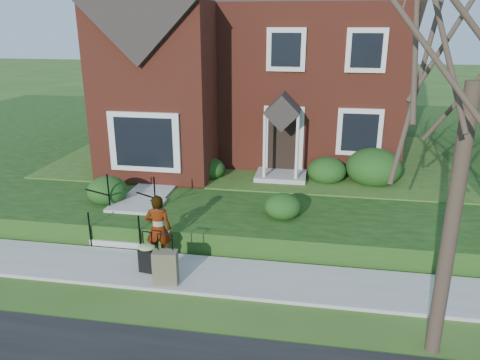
% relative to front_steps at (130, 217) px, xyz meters
% --- Properties ---
extents(ground, '(120.00, 120.00, 0.00)m').
position_rel_front_steps_xyz_m(ground, '(2.50, -1.84, -0.47)').
color(ground, '#2D5119').
rests_on(ground, ground).
extents(sidewalk, '(60.00, 1.60, 0.08)m').
position_rel_front_steps_xyz_m(sidewalk, '(2.50, -1.84, -0.43)').
color(sidewalk, '#9E9B93').
rests_on(sidewalk, ground).
extents(terrace, '(44.00, 20.00, 0.60)m').
position_rel_front_steps_xyz_m(terrace, '(6.50, 9.06, -0.17)').
color(terrace, '#16390F').
rests_on(terrace, ground).
extents(walkway, '(1.20, 6.00, 0.06)m').
position_rel_front_steps_xyz_m(walkway, '(0.00, 3.16, 0.16)').
color(walkway, '#9E9B93').
rests_on(walkway, terrace).
extents(main_house, '(10.40, 10.20, 9.40)m').
position_rel_front_steps_xyz_m(main_house, '(2.29, 7.76, 4.79)').
color(main_house, maroon).
rests_on(main_house, terrace).
extents(front_steps, '(1.40, 2.02, 1.50)m').
position_rel_front_steps_xyz_m(front_steps, '(0.00, 0.00, 0.00)').
color(front_steps, '#9E9B93').
rests_on(front_steps, ground).
extents(foundation_shrubs, '(10.00, 4.58, 1.21)m').
position_rel_front_steps_xyz_m(foundation_shrubs, '(3.42, 3.01, 0.61)').
color(foundation_shrubs, '#173710').
rests_on(foundation_shrubs, terrace).
extents(woman, '(0.65, 0.48, 1.64)m').
position_rel_front_steps_xyz_m(woman, '(1.32, -1.47, 0.43)').
color(woman, '#999999').
rests_on(woman, sidewalk).
extents(suitcase_black, '(0.44, 0.38, 0.96)m').
position_rel_front_steps_xyz_m(suitcase_black, '(1.21, -1.98, -0.02)').
color(suitcase_black, black).
rests_on(suitcase_black, sidewalk).
extents(suitcase_olive, '(0.55, 0.35, 1.13)m').
position_rel_front_steps_xyz_m(suitcase_olive, '(1.77, -2.39, -0.02)').
color(suitcase_olive, brown).
rests_on(suitcase_olive, sidewalk).
extents(tree_verge, '(5.04, 5.04, 7.20)m').
position_rel_front_steps_xyz_m(tree_verge, '(6.97, -3.59, 4.56)').
color(tree_verge, '#4D3F2F').
rests_on(tree_verge, ground).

